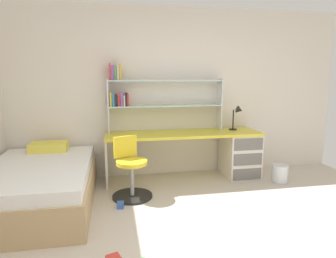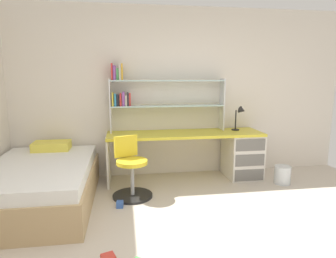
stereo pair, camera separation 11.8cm
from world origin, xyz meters
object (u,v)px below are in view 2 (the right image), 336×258
swivel_chair (131,173)px  toy_block_blue_2 (120,204)px  bookshelf_hutch (152,94)px  bed_platform (40,184)px  desk_lamp (241,114)px  waste_bin (282,175)px  desk (225,151)px

swivel_chair → toy_block_blue_2: size_ratio=9.96×
bookshelf_hutch → bed_platform: bookshelf_hutch is taller
bed_platform → bookshelf_hutch: bearing=29.3°
desk_lamp → waste_bin: bearing=-42.4°
desk_lamp → toy_block_blue_2: 2.27m
bookshelf_hutch → desk_lamp: size_ratio=4.54×
bed_platform → swivel_chair: bearing=5.0°
bed_platform → waste_bin: (3.30, 0.22, -0.13)m
desk → bed_platform: desk is taller
desk → bed_platform: (-2.56, -0.63, -0.16)m
bookshelf_hutch → waste_bin: size_ratio=6.59×
desk → bookshelf_hutch: (-1.11, 0.19, 0.87)m
bookshelf_hutch → desk_lamp: (1.35, -0.14, -0.31)m
bookshelf_hutch → waste_bin: 2.26m
bookshelf_hutch → toy_block_blue_2: bookshelf_hutch is taller
bed_platform → desk: bearing=13.7°
desk → desk_lamp: 0.61m
toy_block_blue_2 → swivel_chair: bearing=65.6°
waste_bin → toy_block_blue_2: (-2.35, -0.45, -0.09)m
swivel_chair → toy_block_blue_2: (-0.15, -0.33, -0.27)m
desk_lamp → waste_bin: (0.50, -0.45, -0.85)m
swivel_chair → bookshelf_hutch: bearing=64.0°
desk → swivel_chair: swivel_chair is taller
desk → bookshelf_hutch: bearing=170.2°
toy_block_blue_2 → waste_bin: bearing=11.0°
bed_platform → desk_lamp: bearing=13.5°
desk → toy_block_blue_2: bearing=-151.9°
desk → bookshelf_hutch: bookshelf_hutch is taller
swivel_chair → waste_bin: bearing=3.2°
bookshelf_hutch → bed_platform: 1.96m
desk → desk_lamp: size_ratio=6.04×
toy_block_blue_2 → desk_lamp: bearing=26.1°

